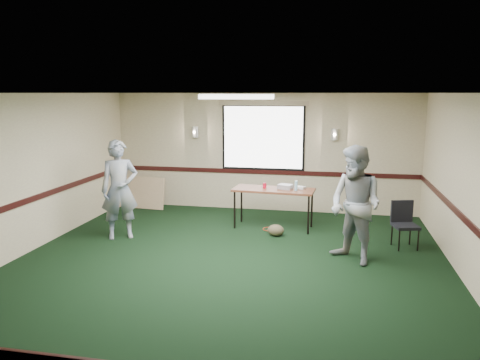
% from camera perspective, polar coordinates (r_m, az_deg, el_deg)
% --- Properties ---
extents(ground, '(8.00, 8.00, 0.00)m').
position_cam_1_polar(ground, '(7.29, -2.05, -11.18)').
color(ground, black).
rests_on(ground, ground).
extents(room_shell, '(8.00, 8.02, 8.00)m').
position_cam_1_polar(room_shell, '(8.92, 1.04, 3.35)').
color(room_shell, tan).
rests_on(room_shell, ground).
extents(folding_table, '(1.66, 0.77, 0.81)m').
position_cam_1_polar(folding_table, '(9.41, 4.12, -1.43)').
color(folding_table, '#5D291A').
rests_on(folding_table, ground).
extents(projector, '(0.32, 0.29, 0.09)m').
position_cam_1_polar(projector, '(9.40, 5.55, -0.82)').
color(projector, '#9998A1').
rests_on(projector, folding_table).
extents(game_console, '(0.23, 0.21, 0.05)m').
position_cam_1_polar(game_console, '(9.46, 7.37, -0.92)').
color(game_console, silver).
rests_on(game_console, folding_table).
extents(red_cup, '(0.07, 0.07, 0.11)m').
position_cam_1_polar(red_cup, '(9.43, 3.01, -0.69)').
color(red_cup, red).
rests_on(red_cup, folding_table).
extents(water_bottle, '(0.06, 0.06, 0.20)m').
position_cam_1_polar(water_bottle, '(9.24, 6.85, -0.71)').
color(water_bottle, '#7FB6D0').
rests_on(water_bottle, folding_table).
extents(duffel_bag, '(0.39, 0.35, 0.22)m').
position_cam_1_polar(duffel_bag, '(9.03, 4.38, -6.13)').
color(duffel_bag, '#463C28').
rests_on(duffel_bag, ground).
extents(cable_coil, '(0.34, 0.34, 0.01)m').
position_cam_1_polar(cable_coil, '(9.46, 3.62, -5.99)').
color(cable_coil, '#B53316').
rests_on(cable_coil, ground).
extents(folded_table, '(1.47, 0.34, 0.75)m').
position_cam_1_polar(folded_table, '(11.41, -12.61, -1.46)').
color(folded_table, tan).
rests_on(folded_table, ground).
extents(conference_chair, '(0.49, 0.50, 0.82)m').
position_cam_1_polar(conference_chair, '(8.80, 19.35, -4.67)').
color(conference_chair, black).
rests_on(conference_chair, ground).
extents(person_left, '(0.81, 0.72, 1.85)m').
position_cam_1_polar(person_left, '(8.99, -14.47, -1.14)').
color(person_left, '#3A4E80').
rests_on(person_left, ground).
extents(person_right, '(1.16, 1.15, 1.90)m').
position_cam_1_polar(person_right, '(7.65, 13.90, -2.99)').
color(person_right, '#7E9CC4').
rests_on(person_right, ground).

